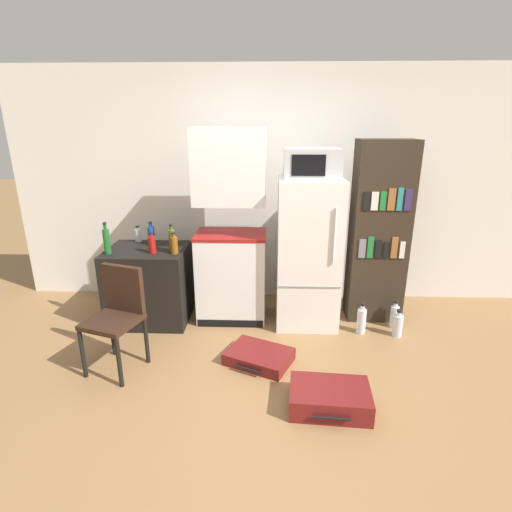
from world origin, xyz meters
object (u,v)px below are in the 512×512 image
(bottle_green_tall, at_px, (107,241))
(water_bottle_back, at_px, (361,320))
(microwave, at_px, (312,163))
(bookshelf, at_px, (379,233))
(kitchen_hutch, at_px, (231,235))
(refrigerator, at_px, (308,253))
(bottle_amber_beer, at_px, (174,245))
(water_bottle_front, at_px, (398,325))
(suitcase_large_flat, at_px, (330,398))
(chair, at_px, (118,309))
(bottle_olive_oil, at_px, (172,240))
(water_bottle_middle, at_px, (394,316))
(side_table, at_px, (150,285))
(suitcase_small_flat, at_px, (259,357))
(bottle_clear_short, at_px, (138,235))
(bottle_ketchup_red, at_px, (152,244))
(bottle_blue_soda, at_px, (151,235))

(bottle_green_tall, bearing_deg, water_bottle_back, -1.49)
(microwave, xyz_separation_m, bookshelf, (0.73, 0.13, -0.72))
(kitchen_hutch, relative_size, refrigerator, 1.31)
(refrigerator, relative_size, water_bottle_back, 4.60)
(bookshelf, bearing_deg, bottle_amber_beer, -171.84)
(water_bottle_front, bearing_deg, suitcase_large_flat, -126.93)
(kitchen_hutch, distance_m, chair, 1.34)
(microwave, bearing_deg, bottle_olive_oil, -176.53)
(water_bottle_middle, bearing_deg, microwave, 172.59)
(water_bottle_front, bearing_deg, microwave, 161.25)
(kitchen_hutch, bearing_deg, side_table, -174.70)
(suitcase_large_flat, distance_m, water_bottle_middle, 1.53)
(microwave, distance_m, water_bottle_back, 1.63)
(side_table, relative_size, suitcase_small_flat, 1.24)
(bottle_clear_short, distance_m, bottle_green_tall, 0.47)
(bottle_ketchup_red, xyz_separation_m, suitcase_large_flat, (1.62, -1.25, -0.80))
(suitcase_small_flat, distance_m, water_bottle_front, 1.45)
(side_table, bearing_deg, water_bottle_back, -6.05)
(bottle_olive_oil, bearing_deg, suitcase_small_flat, -39.16)
(suitcase_small_flat, xyz_separation_m, water_bottle_middle, (1.38, 0.69, 0.07))
(bottle_amber_beer, bearing_deg, water_bottle_middle, 1.10)
(chair, distance_m, water_bottle_middle, 2.71)
(kitchen_hutch, relative_size, bottle_olive_oil, 7.09)
(water_bottle_back, bearing_deg, chair, -163.99)
(refrigerator, relative_size, chair, 1.70)
(bottle_ketchup_red, bearing_deg, suitcase_large_flat, -37.56)
(bottle_ketchup_red, distance_m, bottle_olive_oil, 0.20)
(bookshelf, relative_size, bottle_olive_oil, 6.69)
(suitcase_small_flat, bearing_deg, bottle_blue_soda, 165.33)
(bottle_clear_short, bearing_deg, bottle_blue_soda, -33.63)
(water_bottle_front, bearing_deg, chair, -167.10)
(suitcase_large_flat, distance_m, suitcase_small_flat, 0.79)
(chair, bearing_deg, side_table, 108.02)
(side_table, relative_size, suitcase_large_flat, 1.32)
(bottle_amber_beer, distance_m, suitcase_large_flat, 2.03)
(side_table, bearing_deg, suitcase_small_flat, -33.74)
(chair, height_order, water_bottle_front, chair)
(bottle_blue_soda, relative_size, bottle_olive_oil, 0.89)
(bottle_blue_soda, xyz_separation_m, bottle_clear_short, (-0.18, 0.12, -0.03))
(bottle_amber_beer, height_order, chair, bottle_amber_beer)
(bottle_amber_beer, bearing_deg, bookshelf, 8.16)
(bottle_ketchup_red, xyz_separation_m, water_bottle_back, (2.09, -0.11, -0.74))
(bottle_amber_beer, xyz_separation_m, bottle_ketchup_red, (-0.22, 0.02, -0.00))
(microwave, height_order, bottle_blue_soda, microwave)
(kitchen_hutch, xyz_separation_m, water_bottle_back, (1.33, -0.31, -0.79))
(bottle_clear_short, distance_m, water_bottle_front, 2.86)
(side_table, distance_m, bottle_ketchup_red, 0.51)
(chair, bearing_deg, water_bottle_back, 34.26)
(water_bottle_middle, bearing_deg, bottle_amber_beer, -178.90)
(bottle_amber_beer, bearing_deg, kitchen_hutch, 22.20)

